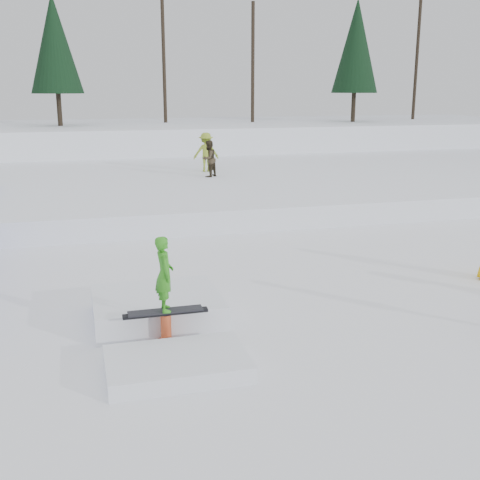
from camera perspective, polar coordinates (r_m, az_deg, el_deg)
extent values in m
plane|color=white|center=(13.15, 0.22, -6.87)|extent=(120.00, 120.00, 0.00)
cube|color=white|center=(42.09, -11.00, 9.15)|extent=(60.00, 14.00, 2.40)
cube|color=white|center=(28.34, -8.57, 5.27)|extent=(50.00, 18.00, 0.80)
cylinder|color=black|center=(40.34, -16.75, 11.74)|extent=(0.30, 0.30, 2.00)
cone|color=black|center=(40.40, -17.17, 17.37)|extent=(3.20, 3.20, 5.95)
cylinder|color=black|center=(42.85, -7.26, 17.35)|extent=(0.24, 0.24, 9.50)
cylinder|color=black|center=(43.14, 1.22, 16.43)|extent=(0.24, 0.24, 8.00)
cylinder|color=black|center=(44.27, 10.70, 12.26)|extent=(0.30, 0.30, 2.00)
cone|color=black|center=(44.34, 10.95, 17.62)|extent=(3.20, 3.20, 6.30)
cylinder|color=black|center=(48.96, 16.49, 17.08)|extent=(0.24, 0.24, 10.50)
imported|color=#332A1B|center=(27.49, -2.98, 7.70)|extent=(1.01, 0.99, 1.64)
imported|color=olive|center=(29.29, -3.24, 8.32)|extent=(1.27, 0.81, 1.86)
cube|color=white|center=(12.77, -7.89, -6.36)|extent=(2.60, 2.20, 0.54)
cube|color=white|center=(10.54, -5.99, -11.62)|extent=(2.40, 1.60, 0.30)
cylinder|color=#D45C31|center=(11.67, -6.98, -9.65)|extent=(0.44, 0.44, 0.06)
cylinder|color=#D45C31|center=(11.56, -7.02, -8.42)|extent=(0.20, 0.20, 0.60)
cube|color=black|center=(11.44, -7.07, -6.90)|extent=(1.60, 0.16, 0.06)
cube|color=black|center=(11.42, -7.07, -6.69)|extent=(1.40, 0.28, 0.03)
imported|color=#2F931B|center=(11.19, -7.19, -3.20)|extent=(0.34, 0.52, 1.42)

